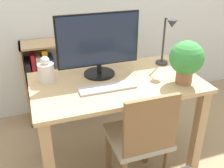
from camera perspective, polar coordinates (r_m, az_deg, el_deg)
name	(u,v)px	position (r m, az deg, el deg)	size (l,w,h in m)	color
ground_plane	(116,159)	(2.35, 0.82, -16.00)	(10.00, 10.00, 0.00)	#997F5B
desk	(116,98)	(1.99, 0.94, -3.10)	(1.23, 0.71, 0.76)	tan
monitor	(99,43)	(1.93, -2.96, 8.91)	(0.62, 0.24, 0.47)	black
keyboard	(108,88)	(1.80, -0.95, -0.84)	(0.40, 0.11, 0.02)	#B2B2B7
vase	(46,71)	(1.93, -14.13, 2.69)	(0.12, 0.12, 0.19)	silver
desk_lamp	(168,38)	(2.12, 12.00, 9.77)	(0.10, 0.19, 0.39)	#2D2D33
potted_plant	(186,60)	(1.88, 15.88, 5.13)	(0.24, 0.24, 0.31)	#9E6647
chair	(141,138)	(1.84, 6.35, -11.55)	(0.40, 0.40, 0.85)	#9E937F
bookshelf	(57,80)	(2.73, -11.95, 0.78)	(0.98, 0.28, 0.83)	tan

